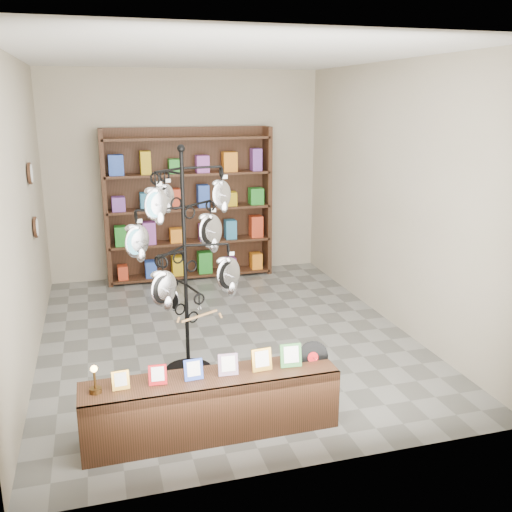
{
  "coord_description": "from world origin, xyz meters",
  "views": [
    {
      "loc": [
        -1.31,
        -5.85,
        2.58
      ],
      "look_at": [
        0.08,
        -1.0,
        1.19
      ],
      "focal_mm": 40.0,
      "sensor_mm": 36.0,
      "label": 1
    }
  ],
  "objects": [
    {
      "name": "front_shelf",
      "position": [
        -0.54,
        -1.88,
        0.25
      ],
      "size": [
        2.01,
        0.43,
        0.71
      ],
      "rotation": [
        0.0,
        0.0,
        0.01
      ],
      "color": "black",
      "rests_on": "ground"
    },
    {
      "name": "room_envelope",
      "position": [
        0.0,
        0.0,
        1.85
      ],
      "size": [
        5.0,
        5.0,
        5.0
      ],
      "color": "#AA9E89",
      "rests_on": "ground"
    },
    {
      "name": "back_shelving",
      "position": [
        0.0,
        2.3,
        1.03
      ],
      "size": [
        2.42,
        0.36,
        2.2
      ],
      "color": "black",
      "rests_on": "ground"
    },
    {
      "name": "wall_clocks",
      "position": [
        -1.97,
        0.8,
        1.5
      ],
      "size": [
        0.03,
        0.24,
        0.84
      ],
      "color": "black",
      "rests_on": "ground"
    },
    {
      "name": "display_tree",
      "position": [
        -0.54,
        -0.76,
        1.27
      ],
      "size": [
        1.21,
        1.21,
        2.19
      ],
      "rotation": [
        0.0,
        0.0,
        0.41
      ],
      "color": "black",
      "rests_on": "ground"
    },
    {
      "name": "ground",
      "position": [
        0.0,
        0.0,
        0.0
      ],
      "size": [
        5.0,
        5.0,
        0.0
      ],
      "primitive_type": "plane",
      "color": "slate",
      "rests_on": "ground"
    }
  ]
}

